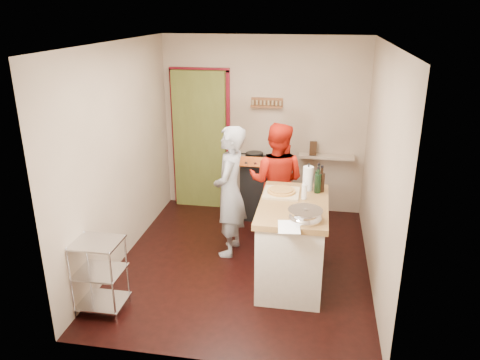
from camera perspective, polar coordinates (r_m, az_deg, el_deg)
name	(u,v)px	position (r m, az deg, el deg)	size (l,w,h in m)	color
floor	(244,262)	(5.85, 0.46, -9.95)	(3.50, 3.50, 0.00)	black
back_wall	(222,134)	(7.16, -2.25, 5.58)	(3.00, 0.44, 2.60)	tan
left_wall	(120,155)	(5.74, -14.45, 2.97)	(0.04, 3.50, 2.60)	tan
right_wall	(380,169)	(5.30, 16.72, 1.29)	(0.04, 3.50, 2.60)	tan
ceiling	(244,42)	(5.07, 0.55, 16.47)	(3.00, 3.50, 0.02)	white
stove	(263,187)	(6.93, 2.79, -0.88)	(0.60, 0.63, 1.00)	black
wire_shelving	(99,273)	(5.01, -16.78, -10.75)	(0.48, 0.40, 0.80)	silver
island	(292,240)	(5.31, 6.41, -7.27)	(0.74, 1.40, 1.26)	beige
person_stripe	(230,192)	(5.74, -1.26, -1.45)	(0.60, 0.39, 1.65)	#A09FA4
person_red	(276,181)	(6.20, 4.46, -0.15)	(0.77, 0.60, 1.58)	red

